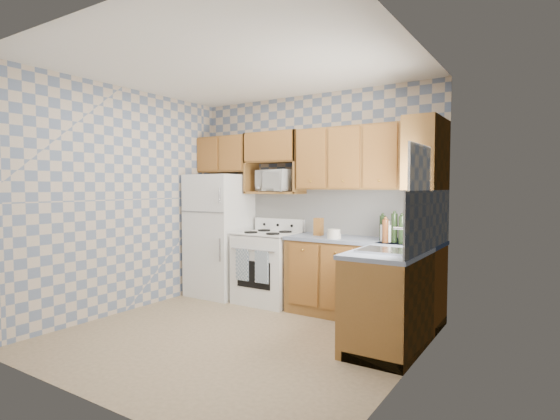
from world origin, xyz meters
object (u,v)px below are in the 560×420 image
object	(u,v)px
microwave	(277,181)
electric_kettle	(387,233)
refrigerator	(220,235)
stove_body	(268,268)

from	to	relation	value
microwave	electric_kettle	size ratio (longest dim) A/B	2.87
refrigerator	electric_kettle	world-z (taller)	refrigerator
refrigerator	electric_kettle	distance (m)	2.43
stove_body	electric_kettle	distance (m)	1.72
refrigerator	stove_body	distance (m)	0.89
refrigerator	stove_body	size ratio (longest dim) A/B	1.87
stove_body	microwave	xyz separation A→B (m)	(0.02, 0.18, 1.14)
refrigerator	electric_kettle	bearing A→B (deg)	-1.46
refrigerator	stove_body	world-z (taller)	refrigerator
stove_body	microwave	distance (m)	1.16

